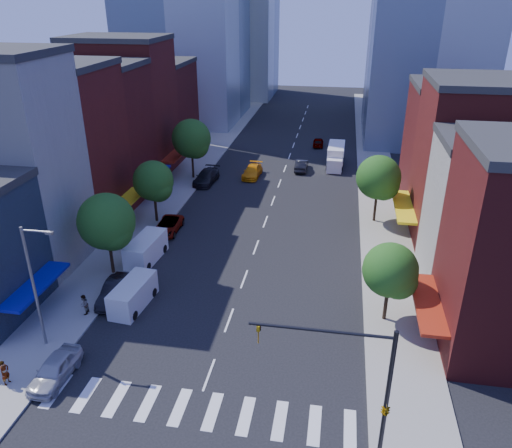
{
  "coord_description": "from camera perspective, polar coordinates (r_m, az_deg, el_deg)",
  "views": [
    {
      "loc": [
        7.23,
        -24.2,
        22.46
      ],
      "look_at": [
        0.91,
        12.69,
        5.0
      ],
      "focal_mm": 35.0,
      "sensor_mm": 36.0,
      "label": 1
    }
  ],
  "objects": [
    {
      "name": "sidewalk_left",
      "position": [
        70.8,
        -7.03,
        6.39
      ],
      "size": [
        5.0,
        120.0,
        0.15
      ],
      "primitive_type": "cube",
      "color": "gray",
      "rests_on": "ground"
    },
    {
      "name": "parked_car_front",
      "position": [
        35.27,
        -21.99,
        -15.15
      ],
      "size": [
        1.93,
        4.55,
        1.53
      ],
      "primitive_type": "imported",
      "rotation": [
        0.0,
        0.0,
        -0.03
      ],
      "color": "#ABACB0",
      "rests_on": "ground"
    },
    {
      "name": "bldg_right_3",
      "position": [
        61.9,
        22.45,
        8.18
      ],
      "size": [
        12.0,
        10.0,
        13.0
      ],
      "primitive_type": "cube",
      "color": "#561515",
      "rests_on": "ground"
    },
    {
      "name": "bldg_left_3",
      "position": [
        62.06,
        -17.95,
        9.86
      ],
      "size": [
        12.0,
        8.0,
        15.0
      ],
      "primitive_type": "cube",
      "color": "#561515",
      "rests_on": "ground"
    },
    {
      "name": "traffic_car_far",
      "position": [
        81.27,
        7.13,
        9.27
      ],
      "size": [
        1.7,
        4.03,
        1.36
      ],
      "primitive_type": "imported",
      "rotation": [
        0.0,
        0.0,
        3.17
      ],
      "color": "#999999",
      "rests_on": "ground"
    },
    {
      "name": "traffic_signal",
      "position": [
        27.03,
        13.53,
        -18.49
      ],
      "size": [
        7.24,
        2.24,
        8.0
      ],
      "color": "black",
      "rests_on": "sidewalk_right"
    },
    {
      "name": "tree_left_mid",
      "position": [
        52.86,
        -11.52,
        4.66
      ],
      "size": [
        4.2,
        4.2,
        6.65
      ],
      "color": "black",
      "rests_on": "sidewalk_left"
    },
    {
      "name": "cargo_van_far",
      "position": [
        46.63,
        -12.53,
        -2.92
      ],
      "size": [
        2.48,
        5.32,
        2.2
      ],
      "rotation": [
        0.0,
        0.0,
        -0.08
      ],
      "color": "white",
      "rests_on": "ground"
    },
    {
      "name": "streetlight",
      "position": [
        35.96,
        -23.93,
        -5.93
      ],
      "size": [
        2.25,
        0.25,
        9.0
      ],
      "color": "slate",
      "rests_on": "sidewalk_left"
    },
    {
      "name": "parked_car_rear",
      "position": [
        64.85,
        -5.7,
        5.38
      ],
      "size": [
        2.66,
        5.76,
        1.63
      ],
      "primitive_type": "imported",
      "rotation": [
        0.0,
        0.0,
        -0.07
      ],
      "color": "black",
      "rests_on": "ground"
    },
    {
      "name": "pedestrian_far",
      "position": [
        40.39,
        -19.06,
        -8.71
      ],
      "size": [
        0.69,
        0.85,
        1.63
      ],
      "primitive_type": "imported",
      "rotation": [
        0.0,
        0.0,
        -1.48
      ],
      "color": "#999999",
      "rests_on": "sidewalk_left"
    },
    {
      "name": "crosswalk",
      "position": [
        31.72,
        -6.85,
        -20.29
      ],
      "size": [
        19.0,
        3.0,
        0.01
      ],
      "primitive_type": "cube",
      "color": "silver",
      "rests_on": "ground"
    },
    {
      "name": "tree_left_far",
      "position": [
        65.25,
        -7.29,
        9.47
      ],
      "size": [
        5.0,
        5.0,
        7.75
      ],
      "color": "black",
      "rests_on": "sidewalk_left"
    },
    {
      "name": "bldg_right_2",
      "position": [
        52.32,
        24.66,
        6.08
      ],
      "size": [
        12.0,
        10.0,
        15.0
      ],
      "primitive_type": "cube",
      "color": "maroon",
      "rests_on": "ground"
    },
    {
      "name": "bldg_left_4",
      "position": [
        69.28,
        -14.92,
        12.57
      ],
      "size": [
        12.0,
        9.0,
        17.0
      ],
      "primitive_type": "cube",
      "color": "maroon",
      "rests_on": "ground"
    },
    {
      "name": "tree_right_near",
      "position": [
        37.22,
        15.3,
        -5.38
      ],
      "size": [
        4.0,
        4.0,
        6.2
      ],
      "color": "black",
      "rests_on": "sidewalk_right"
    },
    {
      "name": "tree_left_near",
      "position": [
        43.46,
        -16.55,
        0.02
      ],
      "size": [
        4.8,
        4.8,
        7.3
      ],
      "color": "black",
      "rests_on": "sidewalk_left"
    },
    {
      "name": "tree_right_far",
      "position": [
        53.31,
        13.97,
        4.98
      ],
      "size": [
        4.6,
        4.6,
        7.2
      ],
      "color": "black",
      "rests_on": "sidewalk_right"
    },
    {
      "name": "bldg_left_2",
      "position": [
        54.81,
        -21.93,
        7.9
      ],
      "size": [
        12.0,
        9.0,
        16.0
      ],
      "primitive_type": "cube",
      "color": "maroon",
      "rests_on": "ground"
    },
    {
      "name": "traffic_car_oncoming",
      "position": [
        69.59,
        5.22,
        6.72
      ],
      "size": [
        1.63,
        4.52,
        1.48
      ],
      "primitive_type": "imported",
      "rotation": [
        0.0,
        0.0,
        3.13
      ],
      "color": "black",
      "rests_on": "ground"
    },
    {
      "name": "bldg_left_5",
      "position": [
        78.24,
        -11.95,
        12.72
      ],
      "size": [
        12.0,
        10.0,
        13.0
      ],
      "primitive_type": "cube",
      "color": "#561515",
      "rests_on": "ground"
    },
    {
      "name": "box_truck",
      "position": [
        71.81,
        9.09,
        7.63
      ],
      "size": [
        2.41,
        7.34,
        2.94
      ],
      "rotation": [
        0.0,
        0.0,
        -0.02
      ],
      "color": "white",
      "rests_on": "ground"
    },
    {
      "name": "bldg_left_1",
      "position": [
        47.84,
        -27.15,
        5.88
      ],
      "size": [
        12.0,
        8.0,
        18.0
      ],
      "primitive_type": "cube",
      "color": "silver",
      "rests_on": "ground"
    },
    {
      "name": "parked_car_third",
      "position": [
        51.91,
        -10.05,
        -0.21
      ],
      "size": [
        2.33,
        4.93,
        1.36
      ],
      "primitive_type": "imported",
      "rotation": [
        0.0,
        0.0,
        0.01
      ],
      "color": "#999999",
      "rests_on": "ground"
    },
    {
      "name": "taxi",
      "position": [
        66.77,
        -0.42,
        6.03
      ],
      "size": [
        2.33,
        5.22,
        1.49
      ],
      "primitive_type": "imported",
      "rotation": [
        0.0,
        0.0,
        -0.05
      ],
      "color": "orange",
      "rests_on": "ground"
    },
    {
      "name": "pedestrian_near",
      "position": [
        35.87,
        -26.76,
        -14.92
      ],
      "size": [
        0.47,
        0.67,
        1.72
      ],
      "primitive_type": "imported",
      "rotation": [
        0.0,
        0.0,
        1.47
      ],
      "color": "#999999",
      "rests_on": "sidewalk_left"
    },
    {
      "name": "bldg_right_1",
      "position": [
        44.69,
        26.86,
        0.56
      ],
      "size": [
        12.0,
        8.0,
        12.0
      ],
      "primitive_type": "cube",
      "color": "silver",
      "rests_on": "ground"
    },
    {
      "name": "sidewalk_right",
      "position": [
        68.2,
        13.65,
        5.12
      ],
      "size": [
        5.0,
        120.0,
        0.15
      ],
      "primitive_type": "cube",
      "color": "gray",
      "rests_on": "ground"
    },
    {
      "name": "parked_car_second",
      "position": [
        41.67,
        -15.71,
        -7.37
      ],
      "size": [
        1.95,
        4.97,
        1.61
      ],
      "primitive_type": "imported",
      "rotation": [
        0.0,
        0.0,
        0.05
      ],
      "color": "black",
      "rests_on": "ground"
    },
    {
      "name": "cargo_van_near",
      "position": [
        40.36,
        -13.96,
        -7.92
      ],
      "size": [
        2.4,
        5.02,
        2.07
      ],
      "rotation": [
        0.0,
        0.0,
        -0.1
      ],
      "color": "silver",
      "rests_on": "ground"
    },
    {
      "name": "ground",
      "position": [
        33.8,
        -5.39,
        -16.77
      ],
      "size": [
        220.0,
        220.0,
        0.0
      ],
      "primitive_type": "plane",
      "color": "black",
      "rests_on": "ground"
    }
  ]
}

